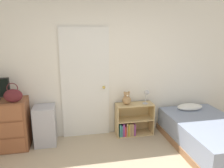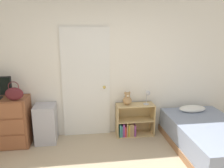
{
  "view_description": "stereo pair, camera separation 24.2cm",
  "coord_description": "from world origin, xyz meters",
  "px_view_note": "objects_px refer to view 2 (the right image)",
  "views": [
    {
      "loc": [
        -0.58,
        -1.79,
        2.0
      ],
      "look_at": [
        0.16,
        1.92,
        1.05
      ],
      "focal_mm": 35.0,
      "sensor_mm": 36.0,
      "label": 1
    },
    {
      "loc": [
        -0.34,
        -1.83,
        2.0
      ],
      "look_at": [
        0.16,
        1.92,
        1.05
      ],
      "focal_mm": 35.0,
      "sensor_mm": 36.0,
      "label": 2
    }
  ],
  "objects_px": {
    "desk_lamp": "(147,95)",
    "bed": "(209,138)",
    "storage_bin": "(46,123)",
    "bookshelf": "(132,123)",
    "handbag": "(14,94)",
    "teddy_bear": "(127,99)",
    "dresser": "(1,122)"
  },
  "relations": [
    {
      "from": "desk_lamp",
      "to": "bed",
      "type": "distance_m",
      "value": 1.27
    },
    {
      "from": "bed",
      "to": "desk_lamp",
      "type": "bearing_deg",
      "value": 141.45
    },
    {
      "from": "storage_bin",
      "to": "bookshelf",
      "type": "height_order",
      "value": "storage_bin"
    },
    {
      "from": "handbag",
      "to": "bookshelf",
      "type": "xyz_separation_m",
      "value": [
        2.03,
        0.23,
        -0.74
      ]
    },
    {
      "from": "bookshelf",
      "to": "teddy_bear",
      "type": "distance_m",
      "value": 0.5
    },
    {
      "from": "storage_bin",
      "to": "bookshelf",
      "type": "bearing_deg",
      "value": 1.82
    },
    {
      "from": "bookshelf",
      "to": "desk_lamp",
      "type": "xyz_separation_m",
      "value": [
        0.27,
        -0.05,
        0.57
      ]
    },
    {
      "from": "dresser",
      "to": "desk_lamp",
      "type": "height_order",
      "value": "desk_lamp"
    },
    {
      "from": "storage_bin",
      "to": "bookshelf",
      "type": "distance_m",
      "value": 1.61
    },
    {
      "from": "teddy_bear",
      "to": "bookshelf",
      "type": "bearing_deg",
      "value": 2.19
    },
    {
      "from": "bookshelf",
      "to": "bed",
      "type": "xyz_separation_m",
      "value": [
        1.16,
        -0.75,
        -0.01
      ]
    },
    {
      "from": "handbag",
      "to": "desk_lamp",
      "type": "relative_size",
      "value": 1.16
    },
    {
      "from": "teddy_bear",
      "to": "bed",
      "type": "distance_m",
      "value": 1.55
    },
    {
      "from": "dresser",
      "to": "bookshelf",
      "type": "distance_m",
      "value": 2.36
    },
    {
      "from": "bookshelf",
      "to": "storage_bin",
      "type": "bearing_deg",
      "value": -178.18
    },
    {
      "from": "handbag",
      "to": "teddy_bear",
      "type": "xyz_separation_m",
      "value": [
        1.93,
        0.23,
        -0.25
      ]
    },
    {
      "from": "handbag",
      "to": "teddy_bear",
      "type": "height_order",
      "value": "handbag"
    },
    {
      "from": "storage_bin",
      "to": "teddy_bear",
      "type": "height_order",
      "value": "teddy_bear"
    },
    {
      "from": "bookshelf",
      "to": "bed",
      "type": "bearing_deg",
      "value": -32.9
    },
    {
      "from": "storage_bin",
      "to": "handbag",
      "type": "bearing_deg",
      "value": -157.34
    },
    {
      "from": "handbag",
      "to": "bookshelf",
      "type": "distance_m",
      "value": 2.18
    },
    {
      "from": "bookshelf",
      "to": "desk_lamp",
      "type": "relative_size",
      "value": 2.62
    },
    {
      "from": "dresser",
      "to": "storage_bin",
      "type": "relative_size",
      "value": 1.38
    },
    {
      "from": "storage_bin",
      "to": "bookshelf",
      "type": "xyz_separation_m",
      "value": [
        1.6,
        0.05,
        -0.1
      ]
    },
    {
      "from": "handbag",
      "to": "bed",
      "type": "height_order",
      "value": "handbag"
    },
    {
      "from": "bookshelf",
      "to": "teddy_bear",
      "type": "height_order",
      "value": "teddy_bear"
    },
    {
      "from": "handbag",
      "to": "teddy_bear",
      "type": "relative_size",
      "value": 1.25
    },
    {
      "from": "storage_bin",
      "to": "teddy_bear",
      "type": "xyz_separation_m",
      "value": [
        1.5,
        0.05,
        0.38
      ]
    },
    {
      "from": "dresser",
      "to": "bed",
      "type": "distance_m",
      "value": 3.58
    },
    {
      "from": "handbag",
      "to": "bookshelf",
      "type": "bearing_deg",
      "value": 6.46
    },
    {
      "from": "bookshelf",
      "to": "bed",
      "type": "height_order",
      "value": "bookshelf"
    },
    {
      "from": "teddy_bear",
      "to": "desk_lamp",
      "type": "xyz_separation_m",
      "value": [
        0.38,
        -0.04,
        0.09
      ]
    }
  ]
}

